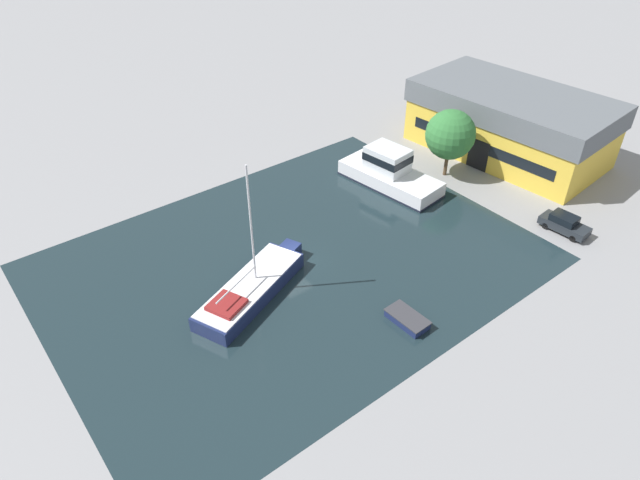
# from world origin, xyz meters

# --- Properties ---
(ground_plane) EXTENTS (440.00, 440.00, 0.00)m
(ground_plane) POSITION_xyz_m (0.00, 0.00, 0.00)
(ground_plane) COLOR gray
(water_canal) EXTENTS (29.45, 38.86, 0.01)m
(water_canal) POSITION_xyz_m (0.00, 0.00, 0.00)
(water_canal) COLOR #19282D
(water_canal) RESTS_ON ground
(warehouse_building) EXTENTS (21.47, 12.96, 7.03)m
(warehouse_building) POSITION_xyz_m (-1.39, 30.17, 3.56)
(warehouse_building) COLOR gold
(warehouse_building) RESTS_ON ground
(quay_tree_near_building) EXTENTS (5.02, 5.02, 7.09)m
(quay_tree_near_building) POSITION_xyz_m (-2.08, 21.15, 4.57)
(quay_tree_near_building) COLOR brown
(quay_tree_near_building) RESTS_ON ground
(parked_car) EXTENTS (4.40, 2.11, 1.64)m
(parked_car) POSITION_xyz_m (11.39, 21.77, 0.82)
(parked_car) COLOR #1E2328
(parked_car) RESTS_ON ground
(sailboat_moored) EXTENTS (7.02, 11.78, 11.20)m
(sailboat_moored) POSITION_xyz_m (1.34, -4.89, 0.71)
(sailboat_moored) COLOR #19234C
(sailboat_moored) RESTS_ON water_canal
(motor_cruiser) EXTENTS (11.13, 5.46, 3.92)m
(motor_cruiser) POSITION_xyz_m (-4.28, 15.14, 1.41)
(motor_cruiser) COLOR silver
(motor_cruiser) RESTS_ON water_canal
(small_dinghy) EXTENTS (3.32, 1.82, 0.66)m
(small_dinghy) POSITION_xyz_m (10.96, 2.45, 0.34)
(small_dinghy) COLOR #19234C
(small_dinghy) RESTS_ON water_canal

